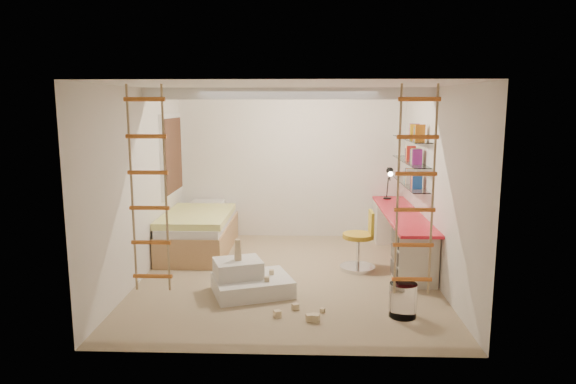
{
  "coord_description": "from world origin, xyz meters",
  "views": [
    {
      "loc": [
        0.25,
        -6.85,
        2.39
      ],
      "look_at": [
        0.0,
        0.3,
        1.15
      ],
      "focal_mm": 32.0,
      "sensor_mm": 36.0,
      "label": 1
    }
  ],
  "objects_px": {
    "bed": "(199,231)",
    "swivel_chair": "(360,248)",
    "desk": "(401,234)",
    "play_platform": "(248,280)"
  },
  "relations": [
    {
      "from": "swivel_chair",
      "to": "play_platform",
      "type": "xyz_separation_m",
      "value": [
        -1.51,
        -0.98,
        -0.16
      ]
    },
    {
      "from": "bed",
      "to": "swivel_chair",
      "type": "distance_m",
      "value": 2.66
    },
    {
      "from": "desk",
      "to": "bed",
      "type": "bearing_deg",
      "value": 173.51
    },
    {
      "from": "swivel_chair",
      "to": "bed",
      "type": "bearing_deg",
      "value": 160.91
    },
    {
      "from": "bed",
      "to": "play_platform",
      "type": "relative_size",
      "value": 1.75
    },
    {
      "from": "bed",
      "to": "desk",
      "type": "bearing_deg",
      "value": -6.49
    },
    {
      "from": "play_platform",
      "to": "swivel_chair",
      "type": "bearing_deg",
      "value": 32.94
    },
    {
      "from": "desk",
      "to": "play_platform",
      "type": "distance_m",
      "value": 2.66
    },
    {
      "from": "desk",
      "to": "swivel_chair",
      "type": "relative_size",
      "value": 3.22
    },
    {
      "from": "desk",
      "to": "play_platform",
      "type": "bearing_deg",
      "value": -145.85
    }
  ]
}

